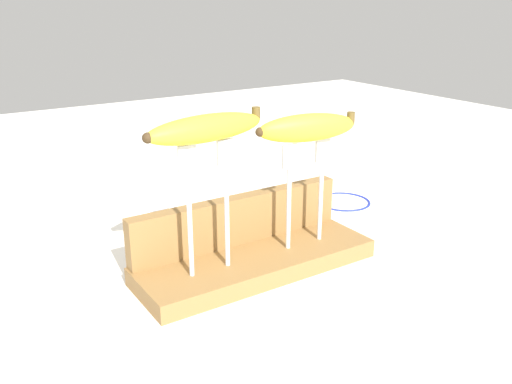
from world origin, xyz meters
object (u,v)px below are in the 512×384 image
at_px(fork_stand_left, 208,196).
at_px(fork_stand_right, 306,183).
at_px(wire_coil, 344,201).
at_px(banana_raised_right, 307,128).
at_px(fork_fallen_near, 180,202).
at_px(banana_raised_left, 206,128).

bearing_deg(fork_stand_left, fork_stand_right, 0.00).
distance_m(fork_stand_left, wire_coil, 0.45).
height_order(fork_stand_left, wire_coil, fork_stand_left).
relative_size(fork_stand_right, banana_raised_right, 1.02).
bearing_deg(fork_fallen_near, banana_raised_left, -108.52).
height_order(fork_stand_right, banana_raised_left, banana_raised_left).
height_order(fork_fallen_near, wire_coil, fork_fallen_near).
distance_m(fork_stand_right, banana_raised_left, 0.20).
bearing_deg(banana_raised_right, wire_coil, 35.24).
bearing_deg(wire_coil, fork_stand_right, -144.75).
xyz_separation_m(fork_stand_right, banana_raised_left, (-0.17, -0.00, 0.11)).
xyz_separation_m(banana_raised_left, fork_fallen_near, (0.11, 0.34, -0.23)).
bearing_deg(fork_fallen_near, banana_raised_right, -80.36).
relative_size(fork_stand_left, fork_fallen_near, 0.97).
distance_m(fork_stand_right, wire_coil, 0.31).
bearing_deg(banana_raised_right, fork_fallen_near, 99.64).
bearing_deg(banana_raised_left, banana_raised_right, 0.01).
bearing_deg(fork_stand_right, banana_raised_left, -180.00).
relative_size(banana_raised_right, wire_coil, 1.49).
xyz_separation_m(banana_raised_left, banana_raised_right, (0.17, 0.00, -0.02)).
height_order(banana_raised_right, fork_fallen_near, banana_raised_right).
bearing_deg(fork_stand_right, fork_stand_left, 180.00).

